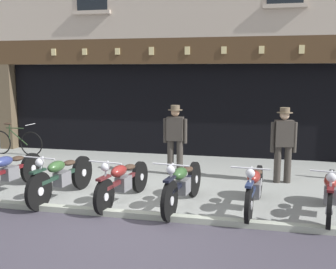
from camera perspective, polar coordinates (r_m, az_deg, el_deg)
name	(u,v)px	position (r m, az deg, el deg)	size (l,w,h in m)	color
ground	(110,246)	(6.04, -8.08, -15.10)	(23.82, 22.00, 0.18)	gray
shop_facade	(198,93)	(13.31, 4.15, 5.84)	(12.12, 4.42, 6.34)	black
motorcycle_far_left	(9,171)	(8.81, -21.23, -4.74)	(0.62, 1.99, 0.92)	black
motorcycle_left	(62,176)	(8.02, -14.60, -5.65)	(0.62, 2.09, 0.93)	black
motorcycle_center_left	(123,181)	(7.60, -6.32, -6.39)	(0.62, 2.02, 0.90)	black
motorcycle_center	(183,184)	(7.27, 2.05, -6.88)	(0.62, 2.08, 0.93)	black
motorcycle_center_right	(254,187)	(7.29, 11.93, -7.14)	(0.62, 2.07, 0.91)	black
motorcycle_right	(330,192)	(7.35, 21.68, -7.43)	(0.62, 1.98, 0.92)	black
salesman_left	(175,137)	(9.50, 1.00, -0.28)	(0.56, 0.33, 1.63)	#38332D
shopkeeper_center	(283,142)	(9.14, 15.78, -0.96)	(0.55, 0.34, 1.64)	#38332D
advert_board_near	(137,100)	(12.09, -4.32, 4.80)	(0.67, 0.03, 1.00)	silver
leaning_bicycle	(15,142)	(12.67, -20.49, -0.96)	(1.72, 0.50, 0.94)	black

